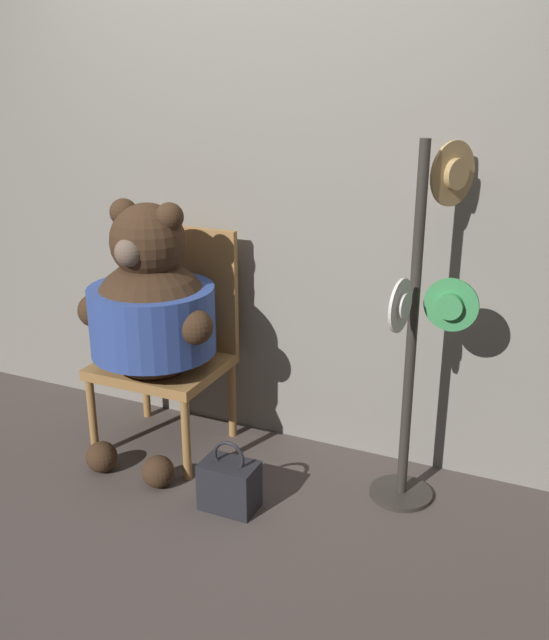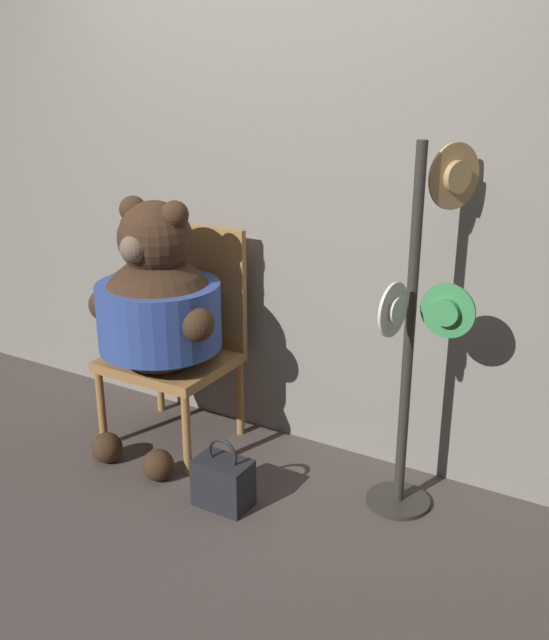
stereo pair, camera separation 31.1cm
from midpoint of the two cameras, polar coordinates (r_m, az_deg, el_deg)
ground_plane at (r=3.30m, az=-3.79°, el=-13.73°), size 14.00×14.00×0.00m
wall_back at (r=3.44m, az=2.83°, el=11.54°), size 8.00×0.10×2.66m
chair at (r=3.58m, az=-5.03°, el=-1.01°), size 0.59×0.51×1.08m
teddy_bear at (r=3.36m, az=-6.71°, el=0.92°), size 0.71×0.63×1.26m
hat_display_rack at (r=2.95m, az=14.55°, el=-0.86°), size 0.40×0.53×1.56m
handbag_on_ground at (r=3.16m, az=-1.27°, el=-12.89°), size 0.24×0.16×0.32m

